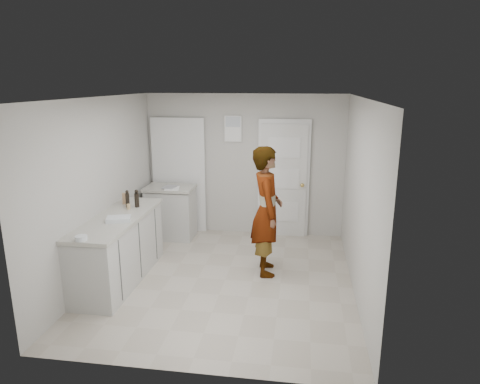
% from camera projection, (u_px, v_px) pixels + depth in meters
% --- Properties ---
extents(ground, '(4.00, 4.00, 0.00)m').
position_uv_depth(ground, '(225.00, 280.00, 6.00)').
color(ground, '#AAA08F').
rests_on(ground, ground).
extents(room_shell, '(4.00, 4.00, 4.00)m').
position_uv_depth(room_shell, '(235.00, 178.00, 7.64)').
color(room_shell, '#B0AEA6').
rests_on(room_shell, ground).
extents(main_counter, '(0.64, 1.96, 0.93)m').
position_uv_depth(main_counter, '(119.00, 251.00, 5.91)').
color(main_counter, '#B8B8B3').
rests_on(main_counter, ground).
extents(side_counter, '(0.84, 0.61, 0.93)m').
position_uv_depth(side_counter, '(171.00, 214.00, 7.55)').
color(side_counter, '#B8B8B3').
rests_on(side_counter, ground).
extents(person, '(0.56, 0.74, 1.85)m').
position_uv_depth(person, '(267.00, 211.00, 6.03)').
color(person, silver).
rests_on(person, ground).
extents(cake_mix_box, '(0.11, 0.08, 0.17)m').
position_uv_depth(cake_mix_box, '(126.00, 198.00, 6.36)').
color(cake_mix_box, '#A37351').
rests_on(cake_mix_box, main_counter).
extents(spice_jar, '(0.05, 0.05, 0.08)m').
position_uv_depth(spice_jar, '(129.00, 207.00, 6.11)').
color(spice_jar, tan).
rests_on(spice_jar, main_counter).
extents(oil_cruet_a, '(0.07, 0.07, 0.26)m').
position_uv_depth(oil_cruet_a, '(137.00, 199.00, 6.19)').
color(oil_cruet_a, black).
rests_on(oil_cruet_a, main_counter).
extents(oil_cruet_b, '(0.06, 0.06, 0.26)m').
position_uv_depth(oil_cruet_b, '(127.00, 199.00, 6.19)').
color(oil_cruet_b, black).
rests_on(oil_cruet_b, main_counter).
extents(baking_dish, '(0.36, 0.30, 0.05)m').
position_uv_depth(baking_dish, '(119.00, 219.00, 5.60)').
color(baking_dish, silver).
rests_on(baking_dish, main_counter).
extents(egg_bowl, '(0.14, 0.14, 0.05)m').
position_uv_depth(egg_bowl, '(81.00, 238.00, 4.92)').
color(egg_bowl, silver).
rests_on(egg_bowl, main_counter).
extents(papers, '(0.30, 0.35, 0.01)m').
position_uv_depth(papers, '(172.00, 188.00, 7.29)').
color(papers, white).
rests_on(papers, side_counter).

